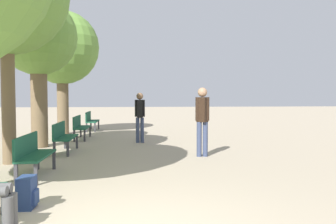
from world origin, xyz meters
name	(u,v)px	position (x,y,z in m)	size (l,w,h in m)	color
bench_row_1	(32,152)	(-1.64, 3.37, 0.48)	(0.43, 1.50, 0.82)	#195138
bench_row_2	(63,135)	(-1.64, 6.36, 0.48)	(0.43, 1.50, 0.82)	#195138
bench_row_3	(80,126)	(-1.64, 9.36, 0.48)	(0.43, 1.50, 0.82)	#195138
bench_row_4	(91,120)	(-1.64, 12.35, 0.48)	(0.43, 1.50, 0.82)	#195138
tree_row_2	(38,40)	(-2.55, 7.47, 3.22)	(2.31, 2.31, 4.47)	brown
tree_row_3	(62,49)	(-2.55, 10.99, 3.37)	(2.88, 2.88, 4.85)	brown
backpack	(27,193)	(-1.15, 1.33, 0.22)	(0.25, 0.34, 0.45)	navy
pedestrian_near	(202,117)	(2.05, 5.41, 1.01)	(0.36, 0.31, 1.77)	#384260
pedestrian_mid	(140,114)	(0.47, 8.22, 0.94)	(0.33, 0.22, 1.64)	#384260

